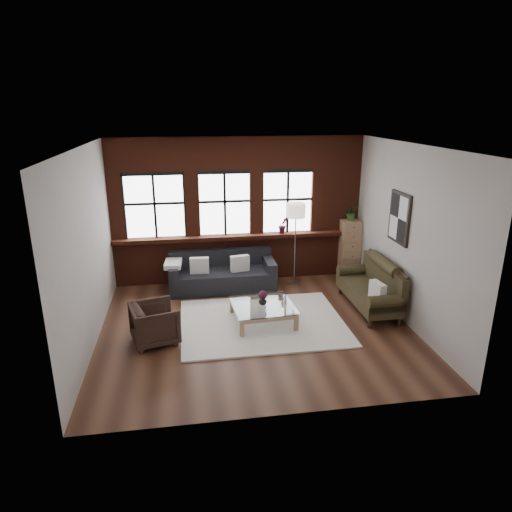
{
  "coord_description": "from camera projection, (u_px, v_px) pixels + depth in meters",
  "views": [
    {
      "loc": [
        -1.15,
        -7.34,
        3.81
      ],
      "look_at": [
        0.1,
        0.6,
        1.15
      ],
      "focal_mm": 32.0,
      "sensor_mm": 36.0,
      "label": 1
    }
  ],
  "objects": [
    {
      "name": "pillow_b",
      "position": [
        240.0,
        263.0,
        9.74
      ],
      "size": [
        0.42,
        0.21,
        0.34
      ],
      "primitive_type": "cube",
      "rotation": [
        0.0,
        0.0,
        0.18
      ],
      "color": "silver",
      "rests_on": "dark_sofa"
    },
    {
      "name": "window_mid",
      "position": [
        225.0,
        205.0,
        9.96
      ],
      "size": [
        1.38,
        0.1,
        1.5
      ],
      "primitive_type": null,
      "color": "black",
      "rests_on": "brick_backwall"
    },
    {
      "name": "potted_plant_top",
      "position": [
        351.0,
        213.0,
        10.24
      ],
      "size": [
        0.34,
        0.31,
        0.35
      ],
      "primitive_type": "imported",
      "rotation": [
        0.0,
        0.0,
        -0.13
      ],
      "color": "#2D5923",
      "rests_on": "drawer_chest"
    },
    {
      "name": "shag_rug",
      "position": [
        262.0,
        322.0,
        8.39
      ],
      "size": [
        2.96,
        2.33,
        0.03
      ],
      "primitive_type": "cube",
      "rotation": [
        0.0,
        0.0,
        -0.0
      ],
      "color": "white",
      "rests_on": "floor"
    },
    {
      "name": "wall_front",
      "position": [
        288.0,
        301.0,
        5.41
      ],
      "size": [
        5.5,
        0.0,
        5.5
      ],
      "primitive_type": "plane",
      "rotation": [
        -1.57,
        0.0,
        0.0
      ],
      "color": "#B5AEA8",
      "rests_on": "ground"
    },
    {
      "name": "brick_backwall",
      "position": [
        239.0,
        211.0,
        10.04
      ],
      "size": [
        5.5,
        0.12,
        3.2
      ],
      "primitive_type": null,
      "color": "#542013",
      "rests_on": "floor"
    },
    {
      "name": "pillow_a",
      "position": [
        199.0,
        265.0,
        9.62
      ],
      "size": [
        0.41,
        0.16,
        0.34
      ],
      "primitive_type": "cube",
      "rotation": [
        0.0,
        0.0,
        -0.06
      ],
      "color": "silver",
      "rests_on": "dark_sofa"
    },
    {
      "name": "ceiling",
      "position": [
        256.0,
        146.0,
        7.25
      ],
      "size": [
        5.5,
        5.5,
        0.0
      ],
      "primitive_type": "plane",
      "rotation": [
        3.14,
        0.0,
        0.0
      ],
      "color": "white",
      "rests_on": "ground"
    },
    {
      "name": "floor_lamp",
      "position": [
        295.0,
        241.0,
        9.93
      ],
      "size": [
        0.4,
        0.4,
        1.98
      ],
      "primitive_type": null,
      "color": "#A5A5A8",
      "rests_on": "floor"
    },
    {
      "name": "window_right",
      "position": [
        287.0,
        203.0,
        10.16
      ],
      "size": [
        1.38,
        0.1,
        1.5
      ],
      "primitive_type": null,
      "color": "black",
      "rests_on": "brick_backwall"
    },
    {
      "name": "armchair",
      "position": [
        155.0,
        323.0,
        7.63
      ],
      "size": [
        0.91,
        0.89,
        0.68
      ],
      "primitive_type": "imported",
      "rotation": [
        0.0,
        0.0,
        1.83
      ],
      "color": "black",
      "rests_on": "floor"
    },
    {
      "name": "vase",
      "position": [
        263.0,
        301.0,
        8.29
      ],
      "size": [
        0.18,
        0.18,
        0.16
      ],
      "primitive_type": "imported",
      "rotation": [
        0.0,
        0.0,
        0.22
      ],
      "color": "#B2B2B2",
      "rests_on": "coffee_table"
    },
    {
      "name": "sill_ledge",
      "position": [
        239.0,
        236.0,
        10.13
      ],
      "size": [
        5.5,
        0.3,
        0.08
      ],
      "primitive_type": "cube",
      "color": "#542013",
      "rests_on": "brick_backwall"
    },
    {
      "name": "wall_poster",
      "position": [
        400.0,
        218.0,
        8.36
      ],
      "size": [
        0.05,
        0.74,
        0.94
      ],
      "primitive_type": null,
      "color": "black",
      "rests_on": "wall_right"
    },
    {
      "name": "window_left",
      "position": [
        155.0,
        207.0,
        9.73
      ],
      "size": [
        1.38,
        0.1,
        1.5
      ],
      "primitive_type": null,
      "color": "black",
      "rests_on": "brick_backwall"
    },
    {
      "name": "drawer_chest",
      "position": [
        349.0,
        249.0,
        10.5
      ],
      "size": [
        0.41,
        0.41,
        1.35
      ],
      "primitive_type": "cube",
      "color": "#9F7756",
      "rests_on": "floor"
    },
    {
      "name": "floor",
      "position": [
        256.0,
        327.0,
        8.25
      ],
      "size": [
        5.5,
        5.5,
        0.0
      ],
      "primitive_type": "plane",
      "color": "#402317",
      "rests_on": "ground"
    },
    {
      "name": "flowers",
      "position": [
        263.0,
        295.0,
        8.26
      ],
      "size": [
        0.16,
        0.16,
        0.16
      ],
      "primitive_type": "sphere",
      "color": "#48182F",
      "rests_on": "vase"
    },
    {
      "name": "pillow_settee",
      "position": [
        377.0,
        291.0,
        8.28
      ],
      "size": [
        0.2,
        0.4,
        0.34
      ],
      "primitive_type": "cube",
      "rotation": [
        0.0,
        0.0,
        0.15
      ],
      "color": "silver",
      "rests_on": "vintage_settee"
    },
    {
      "name": "sill_plant",
      "position": [
        283.0,
        225.0,
        10.18
      ],
      "size": [
        0.25,
        0.22,
        0.37
      ],
      "primitive_type": "imported",
      "rotation": [
        0.0,
        0.0,
        0.33
      ],
      "color": "#48182F",
      "rests_on": "sill_ledge"
    },
    {
      "name": "wall_right",
      "position": [
        407.0,
        235.0,
        8.16
      ],
      "size": [
        0.0,
        5.0,
        5.0
      ],
      "primitive_type": "plane",
      "rotation": [
        1.57,
        0.0,
        -1.57
      ],
      "color": "#B5AEA8",
      "rests_on": "ground"
    },
    {
      "name": "coffee_table",
      "position": [
        263.0,
        314.0,
        8.37
      ],
      "size": [
        1.17,
        1.17,
        0.37
      ],
      "primitive_type": null,
      "rotation": [
        0.0,
        0.0,
        0.07
      ],
      "color": "#9F7756",
      "rests_on": "shag_rug"
    },
    {
      "name": "vintage_settee",
      "position": [
        369.0,
        285.0,
        8.85
      ],
      "size": [
        0.82,
        1.85,
        0.99
      ],
      "primitive_type": null,
      "color": "#2D2615",
      "rests_on": "floor"
    },
    {
      "name": "dark_sofa",
      "position": [
        222.0,
        271.0,
        9.84
      ],
      "size": [
        2.26,
        0.91,
        0.82
      ],
      "primitive_type": null,
      "color": "black",
      "rests_on": "floor"
    },
    {
      "name": "wall_left",
      "position": [
        87.0,
        250.0,
        7.34
      ],
      "size": [
        0.0,
        5.0,
        5.0
      ],
      "primitive_type": "plane",
      "rotation": [
        1.57,
        0.0,
        1.57
      ],
      "color": "#B5AEA8",
      "rests_on": "ground"
    },
    {
      "name": "wall_back",
      "position": [
        238.0,
        210.0,
        10.09
      ],
      "size": [
        5.5,
        0.0,
        5.5
      ],
      "primitive_type": "plane",
      "rotation": [
        1.57,
        0.0,
        0.0
      ],
      "color": "#B5AEA8",
      "rests_on": "ground"
    }
  ]
}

